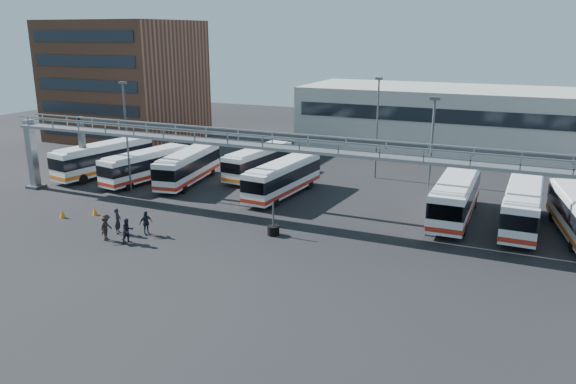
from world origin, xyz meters
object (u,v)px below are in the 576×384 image
at_px(bus_1, 146,165).
at_px(pedestrian_d, 146,223).
at_px(light_pole_left, 126,131).
at_px(cone_left, 62,213).
at_px(bus_4, 283,177).
at_px(pedestrian_c, 106,227).
at_px(tire_stack, 273,229).
at_px(bus_8, 523,206).
at_px(bus_7, 456,196).
at_px(pedestrian_b, 128,231).
at_px(light_pole_mid, 431,160).
at_px(bus_2, 188,166).
at_px(pedestrian_a, 118,221).
at_px(cone_right, 95,211).
at_px(bus_0, 104,158).
at_px(bus_3, 258,161).
at_px(light_pole_back, 377,123).

relative_size(bus_1, pedestrian_d, 5.72).
xyz_separation_m(light_pole_left, cone_left, (0.28, -8.88, -5.36)).
height_order(bus_4, pedestrian_c, bus_4).
bearing_deg(tire_stack, bus_8, 28.21).
height_order(bus_4, bus_7, bus_7).
xyz_separation_m(pedestrian_b, pedestrian_c, (-1.78, -0.19, 0.07)).
distance_m(bus_7, pedestrian_d, 24.23).
distance_m(light_pole_left, bus_7, 29.86).
distance_m(light_pole_left, light_pole_mid, 28.02).
xyz_separation_m(bus_2, cone_left, (-3.32, -13.29, -1.40)).
distance_m(light_pole_left, bus_4, 15.17).
distance_m(pedestrian_a, cone_left, 6.72).
bearing_deg(bus_2, bus_1, -173.92).
distance_m(bus_2, cone_right, 11.82).
xyz_separation_m(bus_4, tire_stack, (3.60, -9.66, -1.34)).
height_order(bus_7, pedestrian_d, bus_7).
height_order(bus_1, bus_7, bus_7).
relative_size(bus_7, pedestrian_b, 6.24).
bearing_deg(pedestrian_a, pedestrian_d, -95.66).
distance_m(bus_2, bus_4, 10.45).
relative_size(light_pole_mid, bus_1, 0.97).
bearing_deg(pedestrian_b, bus_8, -36.50).
distance_m(bus_0, cone_left, 14.13).
bearing_deg(light_pole_left, bus_4, 16.37).
height_order(cone_right, tire_stack, tire_stack).
relative_size(bus_0, bus_4, 1.07).
height_order(bus_3, cone_left, bus_3).
relative_size(bus_2, pedestrian_a, 5.47).
bearing_deg(bus_0, pedestrian_a, -35.18).
distance_m(light_pole_mid, bus_4, 15.38).
relative_size(bus_4, pedestrian_c, 5.42).
bearing_deg(bus_1, cone_right, -65.33).
relative_size(bus_0, pedestrian_c, 5.78).
bearing_deg(light_pole_back, pedestrian_c, -116.94).
bearing_deg(bus_7, light_pole_back, 132.07).
bearing_deg(bus_3, pedestrian_d, -83.77).
xyz_separation_m(bus_2, tire_stack, (14.05, -9.94, -1.33)).
bearing_deg(light_pole_back, tire_stack, -96.86).
height_order(bus_8, pedestrian_b, bus_8).
height_order(bus_1, bus_2, bus_2).
relative_size(bus_3, pedestrian_b, 5.56).
distance_m(bus_1, bus_8, 35.00).
xyz_separation_m(light_pole_mid, light_pole_back, (-8.00, 15.00, 0.00)).
relative_size(light_pole_mid, bus_2, 0.95).
xyz_separation_m(bus_7, pedestrian_c, (-22.31, -15.13, -0.94)).
xyz_separation_m(light_pole_left, bus_7, (29.39, 3.71, -3.80)).
xyz_separation_m(light_pole_left, pedestrian_b, (8.86, -11.23, -4.81)).
relative_size(light_pole_left, light_pole_back, 1.00).
bearing_deg(bus_8, pedestrian_a, -153.22).
distance_m(light_pole_back, pedestrian_a, 27.70).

